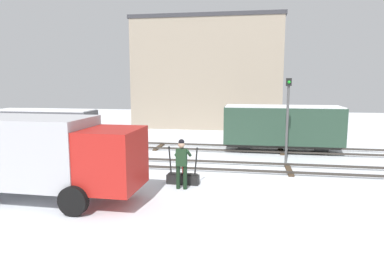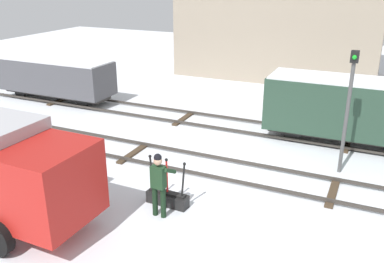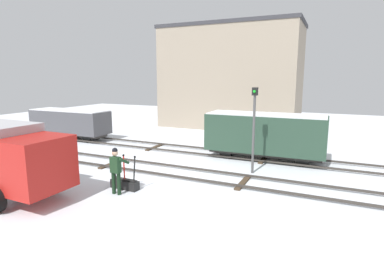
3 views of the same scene
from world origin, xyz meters
TOP-DOWN VIEW (x-y plane):
  - ground_plane at (0.00, 0.00)m, footprint 60.00×60.00m
  - track_main_line at (0.00, 0.00)m, footprint 44.00×1.94m
  - track_siding_near at (0.00, 4.25)m, footprint 44.00×1.94m
  - switch_lever_frame at (-0.71, -2.66)m, footprint 1.25×0.41m
  - rail_worker at (-0.64, -3.25)m, footprint 0.55×0.72m
  - signal_post at (3.52, 1.60)m, footprint 0.24×0.32m
  - apartment_building at (-1.89, 14.93)m, footprint 12.33×6.01m
  - freight_car_near_switch at (3.52, 4.25)m, footprint 6.34×2.12m
  - freight_car_mid_siding at (-10.80, 4.25)m, footprint 6.23×1.92m

SIDE VIEW (x-z plane):
  - ground_plane at x=0.00m, z-range 0.00..0.00m
  - track_main_line at x=0.00m, z-range 0.02..0.20m
  - track_siding_near at x=0.00m, z-range 0.02..0.20m
  - switch_lever_frame at x=-0.71m, z-range -0.48..0.97m
  - rail_worker at x=-0.64m, z-range 0.13..1.98m
  - freight_car_mid_siding at x=-10.80m, z-range 0.18..2.34m
  - freight_car_near_switch at x=3.52m, z-range 0.18..2.74m
  - signal_post at x=3.52m, z-range 0.44..4.49m
  - apartment_building at x=-1.89m, z-range 0.01..9.09m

